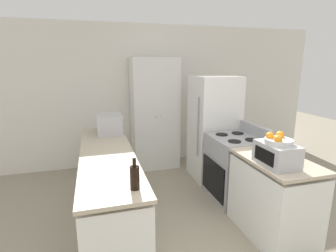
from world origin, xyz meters
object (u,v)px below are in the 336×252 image
stove (234,167)px  pantry_cabinet (155,114)px  toaster_oven (277,154)px  microwave (110,124)px  fruit_bowl (278,140)px  wine_bottle (135,177)px  refrigerator (213,128)px

stove → pantry_cabinet: bearing=118.1°
pantry_cabinet → toaster_oven: pantry_cabinet is taller
microwave → fruit_bowl: 2.31m
pantry_cabinet → stove: (0.80, -1.50, -0.54)m
pantry_cabinet → toaster_oven: (0.65, -2.52, 0.01)m
microwave → wine_bottle: 1.85m
pantry_cabinet → wine_bottle: bearing=-106.6°
refrigerator → fruit_bowl: size_ratio=6.37×
wine_bottle → toaster_oven: (1.44, 0.12, 0.01)m
fruit_bowl → wine_bottle: bearing=-175.7°
pantry_cabinet → microwave: size_ratio=4.55×
wine_bottle → refrigerator: bearing=49.5°
refrigerator → microwave: refrigerator is taller
stove → fruit_bowl: bearing=-98.9°
refrigerator → wine_bottle: (-1.61, -1.88, 0.15)m
microwave → wine_bottle: (0.07, -1.85, -0.03)m
toaster_oven → refrigerator: bearing=84.5°
microwave → toaster_oven: microwave is taller
microwave → fruit_bowl: bearing=-49.2°
toaster_oven → fruit_bowl: fruit_bowl is taller
refrigerator → fruit_bowl: bearing=-95.8°
pantry_cabinet → wine_bottle: size_ratio=7.60×
wine_bottle → toaster_oven: bearing=4.6°
pantry_cabinet → fruit_bowl: (0.64, -2.53, 0.17)m
fruit_bowl → microwave: bearing=130.8°
wine_bottle → toaster_oven: wine_bottle is taller
toaster_oven → pantry_cabinet: bearing=104.5°
refrigerator → fruit_bowl: (-0.18, -1.78, 0.32)m
wine_bottle → fruit_bowl: fruit_bowl is taller
wine_bottle → stove: bearing=35.4°
pantry_cabinet → wine_bottle: 2.75m
toaster_oven → stove: bearing=81.7°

